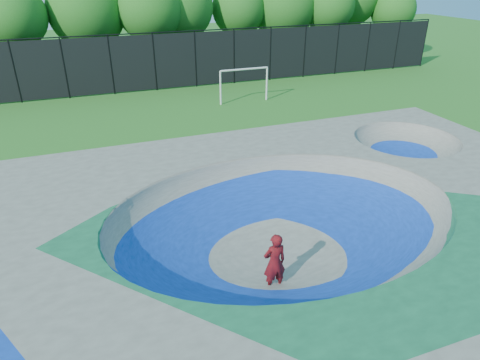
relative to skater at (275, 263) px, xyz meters
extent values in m
plane|color=#22611B|center=(1.07, 1.63, -0.90)|extent=(120.00, 120.00, 0.00)
cube|color=gray|center=(1.07, 1.63, -0.15)|extent=(22.00, 14.00, 1.50)
imported|color=#B50E14|center=(0.00, 0.00, 0.00)|extent=(0.66, 0.43, 1.79)
cube|color=black|center=(0.00, 0.00, -0.87)|extent=(0.79, 0.25, 0.05)
cylinder|color=silver|center=(4.28, 17.50, 0.19)|extent=(0.12, 0.12, 2.16)
cylinder|color=silver|center=(7.53, 17.50, 0.19)|extent=(0.12, 0.12, 2.16)
cylinder|color=silver|center=(5.91, 17.50, 1.27)|extent=(3.25, 0.12, 0.12)
cylinder|color=black|center=(-7.93, 22.63, 1.10)|extent=(0.09, 0.09, 4.00)
cylinder|color=black|center=(-4.93, 22.63, 1.10)|extent=(0.09, 0.09, 4.00)
cylinder|color=black|center=(-1.93, 22.63, 1.10)|extent=(0.09, 0.09, 4.00)
cylinder|color=black|center=(1.07, 22.63, 1.10)|extent=(0.09, 0.09, 4.00)
cylinder|color=black|center=(4.07, 22.63, 1.10)|extent=(0.09, 0.09, 4.00)
cylinder|color=black|center=(7.07, 22.63, 1.10)|extent=(0.09, 0.09, 4.00)
cylinder|color=black|center=(10.07, 22.63, 1.10)|extent=(0.09, 0.09, 4.00)
cylinder|color=black|center=(13.07, 22.63, 1.10)|extent=(0.09, 0.09, 4.00)
cylinder|color=black|center=(16.07, 22.63, 1.10)|extent=(0.09, 0.09, 4.00)
cylinder|color=black|center=(19.07, 22.63, 1.10)|extent=(0.09, 0.09, 4.00)
cylinder|color=black|center=(22.07, 22.63, 1.10)|extent=(0.09, 0.09, 4.00)
cylinder|color=black|center=(25.07, 22.63, 1.10)|extent=(0.09, 0.09, 4.00)
cube|color=black|center=(1.07, 22.63, 1.10)|extent=(48.00, 0.03, 3.80)
cylinder|color=black|center=(1.07, 22.63, 3.10)|extent=(48.00, 0.08, 0.08)
cylinder|color=#443122|center=(-7.62, 26.61, 0.81)|extent=(0.44, 0.44, 3.41)
sphere|color=#1E6019|center=(-7.62, 26.61, 4.14)|extent=(4.34, 4.34, 4.34)
cylinder|color=#443122|center=(-2.82, 27.74, 0.61)|extent=(0.44, 0.44, 3.01)
sphere|color=#1E6019|center=(-2.82, 27.74, 4.26)|extent=(5.72, 5.72, 5.72)
cylinder|color=#443122|center=(1.71, 26.64, 0.80)|extent=(0.44, 0.44, 3.39)
sphere|color=#1E6019|center=(1.71, 26.64, 4.36)|extent=(4.98, 4.98, 4.98)
cylinder|color=#443122|center=(4.47, 27.84, 0.72)|extent=(0.44, 0.44, 3.23)
sphere|color=#1E6019|center=(4.47, 27.84, 4.25)|extent=(5.11, 5.11, 5.11)
cylinder|color=#443122|center=(9.50, 28.10, 0.70)|extent=(0.44, 0.44, 3.20)
sphere|color=#1E6019|center=(9.50, 28.10, 4.01)|extent=(4.54, 4.54, 4.54)
cylinder|color=#443122|center=(13.67, 27.96, 0.55)|extent=(0.44, 0.44, 2.89)
sphere|color=#1E6019|center=(13.67, 27.96, 4.14)|extent=(5.71, 5.71, 5.71)
cylinder|color=#443122|center=(17.43, 26.70, 0.76)|extent=(0.44, 0.44, 3.32)
sphere|color=#1E6019|center=(17.43, 26.70, 4.14)|extent=(4.57, 4.57, 4.57)
cylinder|color=#443122|center=(21.15, 28.81, 0.89)|extent=(0.44, 0.44, 3.58)
cylinder|color=#443122|center=(24.45, 26.66, 0.58)|extent=(0.44, 0.44, 2.94)
sphere|color=#1E6019|center=(24.45, 26.66, 3.59)|extent=(4.12, 4.12, 4.12)
camera|label=1|loc=(-4.18, -8.40, 7.15)|focal=32.00mm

